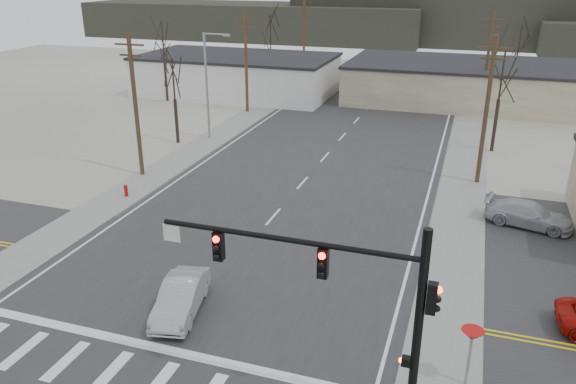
% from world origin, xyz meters
% --- Properties ---
extents(ground, '(140.00, 140.00, 0.00)m').
position_xyz_m(ground, '(0.00, 0.00, 0.00)').
color(ground, beige).
rests_on(ground, ground).
extents(main_road, '(18.00, 110.00, 0.05)m').
position_xyz_m(main_road, '(0.00, 15.00, 0.02)').
color(main_road, '#272729').
rests_on(main_road, ground).
extents(cross_road, '(90.00, 10.00, 0.04)m').
position_xyz_m(cross_road, '(0.00, 0.00, 0.02)').
color(cross_road, '#272729').
rests_on(cross_road, ground).
extents(sidewalk_left, '(3.00, 90.00, 0.06)m').
position_xyz_m(sidewalk_left, '(-10.60, 20.00, 0.03)').
color(sidewalk_left, gray).
rests_on(sidewalk_left, ground).
extents(sidewalk_right, '(3.00, 90.00, 0.06)m').
position_xyz_m(sidewalk_right, '(10.60, 20.00, 0.03)').
color(sidewalk_right, gray).
rests_on(sidewalk_right, ground).
extents(traffic_signal_mast, '(8.95, 0.43, 7.20)m').
position_xyz_m(traffic_signal_mast, '(7.89, -6.20, 4.67)').
color(traffic_signal_mast, black).
rests_on(traffic_signal_mast, ground).
extents(fire_hydrant, '(0.24, 0.24, 0.87)m').
position_xyz_m(fire_hydrant, '(-10.20, 8.00, 0.45)').
color(fire_hydrant, '#A50C0C').
rests_on(fire_hydrant, ground).
extents(yield_sign, '(0.80, 0.80, 2.35)m').
position_xyz_m(yield_sign, '(11.50, -3.50, 2.07)').
color(yield_sign, gray).
rests_on(yield_sign, ground).
extents(building_left_far, '(22.30, 12.30, 4.50)m').
position_xyz_m(building_left_far, '(-16.00, 40.00, 2.26)').
color(building_left_far, silver).
rests_on(building_left_far, ground).
extents(building_right_far, '(26.30, 14.30, 4.30)m').
position_xyz_m(building_right_far, '(10.00, 44.00, 2.15)').
color(building_right_far, beige).
rests_on(building_right_far, ground).
extents(upole_left_b, '(2.20, 0.30, 10.00)m').
position_xyz_m(upole_left_b, '(-11.50, 12.00, 5.22)').
color(upole_left_b, '#4C3923').
rests_on(upole_left_b, ground).
extents(upole_left_c, '(2.20, 0.30, 10.00)m').
position_xyz_m(upole_left_c, '(-11.50, 32.00, 5.22)').
color(upole_left_c, '#4C3923').
rests_on(upole_left_c, ground).
extents(upole_left_d, '(2.20, 0.30, 10.00)m').
position_xyz_m(upole_left_d, '(-11.50, 52.00, 5.22)').
color(upole_left_d, '#4C3923').
rests_on(upole_left_d, ground).
extents(upole_right_a, '(2.20, 0.30, 10.00)m').
position_xyz_m(upole_right_a, '(11.50, 18.00, 5.22)').
color(upole_right_a, '#4C3923').
rests_on(upole_right_a, ground).
extents(upole_right_b, '(2.20, 0.30, 10.00)m').
position_xyz_m(upole_right_b, '(11.50, 40.00, 5.22)').
color(upole_right_b, '#4C3923').
rests_on(upole_right_b, ground).
extents(streetlight_main, '(2.40, 0.25, 9.00)m').
position_xyz_m(streetlight_main, '(-10.80, 22.00, 5.09)').
color(streetlight_main, gray).
rests_on(streetlight_main, ground).
extents(tree_left_near, '(3.30, 3.30, 7.35)m').
position_xyz_m(tree_left_near, '(-13.00, 20.00, 5.23)').
color(tree_left_near, '#32261F').
rests_on(tree_left_near, ground).
extents(tree_right_mid, '(3.74, 3.74, 8.33)m').
position_xyz_m(tree_right_mid, '(12.50, 26.00, 5.93)').
color(tree_right_mid, '#32261F').
rests_on(tree_right_mid, ground).
extents(tree_left_far, '(3.96, 3.96, 8.82)m').
position_xyz_m(tree_left_far, '(-14.00, 46.00, 6.28)').
color(tree_left_far, '#32261F').
rests_on(tree_left_far, ground).
extents(tree_right_far, '(3.52, 3.52, 7.84)m').
position_xyz_m(tree_right_far, '(15.00, 52.00, 5.58)').
color(tree_right_far, '#32261F').
rests_on(tree_right_far, ground).
extents(tree_left_mid, '(3.96, 3.96, 8.82)m').
position_xyz_m(tree_left_mid, '(-22.00, 34.00, 6.28)').
color(tree_left_mid, '#32261F').
rests_on(tree_left_mid, ground).
extents(hill_left, '(70.00, 18.00, 7.00)m').
position_xyz_m(hill_left, '(-35.00, 92.00, 3.50)').
color(hill_left, '#333026').
rests_on(hill_left, ground).
extents(hill_center, '(80.00, 18.00, 9.00)m').
position_xyz_m(hill_center, '(15.00, 96.00, 4.50)').
color(hill_center, '#333026').
rests_on(hill_center, ground).
extents(sedan_crossing, '(2.42, 4.65, 1.46)m').
position_xyz_m(sedan_crossing, '(-0.38, -2.66, 0.78)').
color(sedan_crossing, '#989EA2').
rests_on(sedan_crossing, main_road).
extents(car_far_a, '(2.75, 5.52, 1.54)m').
position_xyz_m(car_far_a, '(7.25, 50.15, 0.82)').
color(car_far_a, black).
rests_on(car_far_a, main_road).
extents(car_far_b, '(1.60, 3.94, 1.34)m').
position_xyz_m(car_far_b, '(0.67, 51.16, 0.72)').
color(car_far_b, black).
rests_on(car_far_b, main_road).
extents(car_parked_silver, '(5.17, 3.04, 1.41)m').
position_xyz_m(car_parked_silver, '(14.40, 11.51, 0.74)').
color(car_parked_silver, '#A0A4AA').
rests_on(car_parked_silver, parking_lot).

